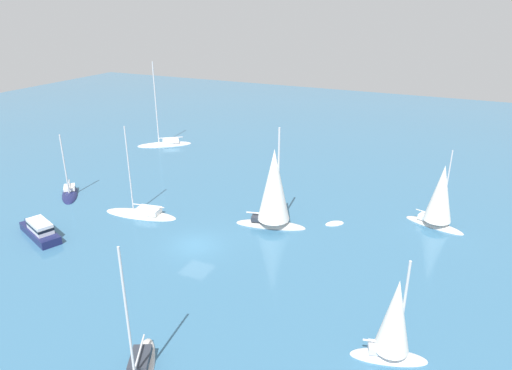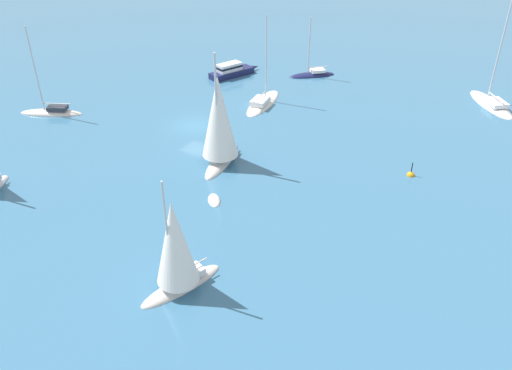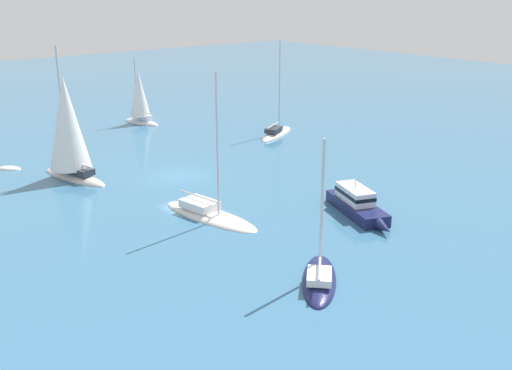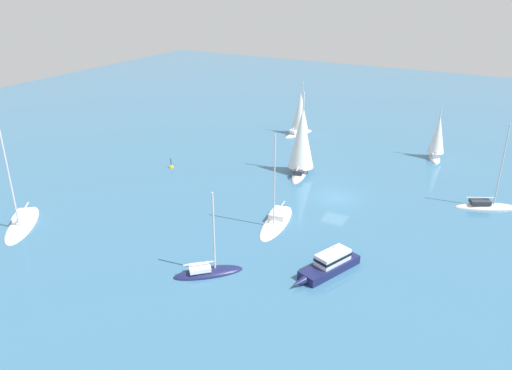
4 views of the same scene
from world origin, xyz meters
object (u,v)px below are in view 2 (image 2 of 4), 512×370
at_px(dinghy, 214,201).
at_px(yacht, 263,103).
at_px(channel_buoy, 411,175).
at_px(yacht_2, 491,103).
at_px(yacht_1, 219,124).
at_px(yacht_3, 52,113).
at_px(ketch, 176,250).
at_px(sloop, 312,75).
at_px(launch, 232,70).

bearing_deg(dinghy, yacht, -22.55).
relative_size(dinghy, channel_buoy, 1.35).
relative_size(yacht, channel_buoy, 6.28).
bearing_deg(yacht_2, yacht, 82.85).
distance_m(yacht_1, yacht_3, 20.76).
bearing_deg(ketch, channel_buoy, 176.02).
distance_m(sloop, yacht_2, 20.11).
relative_size(yacht_1, yacht_2, 0.81).
relative_size(yacht_2, channel_buoy, 8.36).
xyz_separation_m(sloop, launch, (8.30, 4.92, 0.55)).
height_order(sloop, yacht_3, yacht_3).
bearing_deg(yacht, yacht_2, -69.07).
relative_size(yacht, sloop, 1.26).
distance_m(yacht, launch, 9.30).
height_order(yacht, launch, yacht).
height_order(sloop, yacht_1, yacht_1).
bearing_deg(yacht, dinghy, -170.06).
bearing_deg(yacht, sloop, -13.64).
height_order(yacht_2, channel_buoy, yacht_2).
distance_m(yacht_1, yacht_2, 30.64).
bearing_deg(launch, dinghy, -128.72).
relative_size(sloop, yacht_3, 0.80).
xyz_separation_m(ketch, yacht_3, (26.93, -13.61, -2.71)).
bearing_deg(sloop, dinghy, 56.94).
bearing_deg(launch, ketch, -130.75).
xyz_separation_m(yacht_2, yacht_3, (38.08, 25.22, -0.07)).
relative_size(launch, channel_buoy, 4.58).
bearing_deg(yacht_3, yacht_1, 153.93).
height_order(launch, yacht_3, yacht_3).
xyz_separation_m(ketch, channel_buoy, (-8.08, -20.04, -2.83)).
bearing_deg(ketch, yacht_1, -137.21).
bearing_deg(yacht_3, channel_buoy, 163.25).
xyz_separation_m(yacht, yacht_2, (-20.90, -12.02, 0.07)).
bearing_deg(channel_buoy, yacht_1, 22.55).
bearing_deg(yacht_2, yacht_3, 86.47).
xyz_separation_m(dinghy, launch, (13.62, -23.57, 0.67)).
bearing_deg(yacht_3, sloop, -154.46).
height_order(dinghy, ketch, ketch).
height_order(launch, yacht_1, yacht_1).
distance_m(ketch, yacht_3, 30.30).
xyz_separation_m(yacht, ketch, (-9.75, 26.81, 2.71)).
distance_m(dinghy, channel_buoy, 16.20).
bearing_deg(dinghy, launch, -11.44).
xyz_separation_m(yacht_1, ketch, (-6.47, 14.00, -0.74)).
bearing_deg(ketch, yacht, -142.02).
xyz_separation_m(sloop, dinghy, (-5.32, 28.49, -0.12)).
relative_size(yacht_1, ketch, 1.26).
distance_m(yacht, ketch, 28.66).
bearing_deg(yacht, channel_buoy, -119.77).
bearing_deg(yacht_1, dinghy, 15.60).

